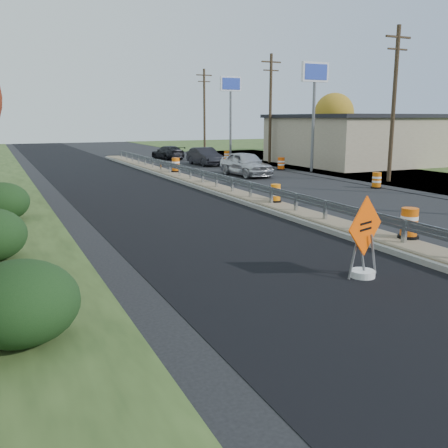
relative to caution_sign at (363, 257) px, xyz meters
name	(u,v)px	position (x,y,z in m)	size (l,w,h in m)	color
ground	(325,225)	(2.95, 5.62, -0.53)	(140.00, 140.00, 0.00)	black
milled_overlay	(139,196)	(-1.45, 15.62, -0.53)	(7.20, 120.00, 0.01)	black
median	(232,193)	(2.95, 13.62, -0.42)	(1.60, 55.00, 0.23)	gray
guardrail	(224,180)	(2.95, 14.62, 0.20)	(0.10, 46.15, 0.72)	silver
retail_building_near	(384,138)	(23.94, 25.62, 1.63)	(18.50, 12.50, 4.27)	tan
pylon_sign_mid	(315,82)	(13.45, 21.62, 5.94)	(2.20, 0.30, 7.90)	slate
pylon_sign_north	(231,91)	(13.45, 35.62, 5.94)	(2.20, 0.30, 7.90)	slate
utility_pole_smid	(394,102)	(14.45, 14.62, 4.40)	(1.90, 0.26, 9.40)	#473523
utility_pole_nmid	(270,107)	(14.45, 29.62, 4.40)	(1.90, 0.26, 9.40)	#473523
utility_pole_north	(204,109)	(14.45, 44.62, 4.40)	(1.90, 0.26, 9.40)	#473523
hedge_south	(20,302)	(-8.05, -0.38, 0.23)	(2.09, 2.09, 1.52)	black
hedge_north	(2,202)	(-8.05, 11.62, 0.23)	(2.09, 2.09, 1.52)	black
tree_far_yellow	(334,113)	(28.95, 39.62, 4.01)	(4.62, 4.62, 6.86)	#473523
caution_sign	(363,257)	(0.00, 0.00, 0.00)	(1.44, 0.63, 2.09)	white
barrel_median_near	(409,224)	(3.50, 1.99, 0.16)	(0.66, 0.66, 0.96)	black
barrel_median_mid	(276,193)	(3.25, 9.77, 0.09)	(0.55, 0.55, 0.81)	black
barrel_median_far	(176,165)	(3.50, 23.86, 0.17)	(0.67, 0.67, 0.98)	black
barrel_shoulder_near	(377,181)	(11.69, 12.64, -0.09)	(0.62, 0.62, 0.91)	black
barrel_shoulder_mid	(281,164)	(12.13, 23.82, -0.07)	(0.66, 0.66, 0.97)	black
barrel_shoulder_far	(227,156)	(12.15, 33.75, -0.11)	(0.60, 0.60, 0.88)	black
car_silver	(246,164)	(7.77, 21.36, 0.30)	(1.97, 4.90, 1.67)	silver
car_dark_mid	(205,156)	(8.32, 30.04, 0.22)	(1.58, 4.54, 1.50)	black
car_dark_far	(168,152)	(7.48, 37.38, 0.12)	(1.83, 4.50, 1.31)	black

